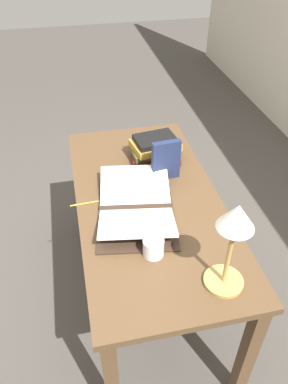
% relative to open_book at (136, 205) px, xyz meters
% --- Properties ---
extents(ground_plane, '(12.00, 12.00, 0.00)m').
position_rel_open_book_xyz_m(ground_plane, '(-0.06, 0.08, -0.78)').
color(ground_plane, '#47423D').
extents(reading_desk, '(1.43, 0.71, 0.76)m').
position_rel_open_book_xyz_m(reading_desk, '(-0.06, 0.08, -0.13)').
color(reading_desk, brown).
rests_on(reading_desk, ground_plane).
extents(open_book, '(0.62, 0.45, 0.08)m').
position_rel_open_book_xyz_m(open_book, '(0.00, 0.00, 0.00)').
color(open_book, '#38281E').
rests_on(open_book, reading_desk).
extents(book_stack_tall, '(0.22, 0.29, 0.14)m').
position_rel_open_book_xyz_m(book_stack_tall, '(-0.40, 0.19, 0.04)').
color(book_stack_tall, maroon).
rests_on(book_stack_tall, reading_desk).
extents(book_standing_upright, '(0.05, 0.15, 0.22)m').
position_rel_open_book_xyz_m(book_standing_upright, '(-0.21, 0.20, 0.09)').
color(book_standing_upright, '#1E284C').
rests_on(book_standing_upright, reading_desk).
extents(reading_lamp, '(0.16, 0.16, 0.40)m').
position_rel_open_book_xyz_m(reading_lamp, '(0.50, 0.25, 0.26)').
color(reading_lamp, tan).
rests_on(reading_lamp, reading_desk).
extents(coffee_mug, '(0.09, 0.10, 0.08)m').
position_rel_open_book_xyz_m(coffee_mug, '(0.29, 0.02, 0.02)').
color(coffee_mug, white).
rests_on(coffee_mug, reading_desk).
extents(pencil, '(0.01, 0.16, 0.01)m').
position_rel_open_book_xyz_m(pencil, '(-0.09, -0.23, -0.02)').
color(pencil, gold).
rests_on(pencil, reading_desk).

